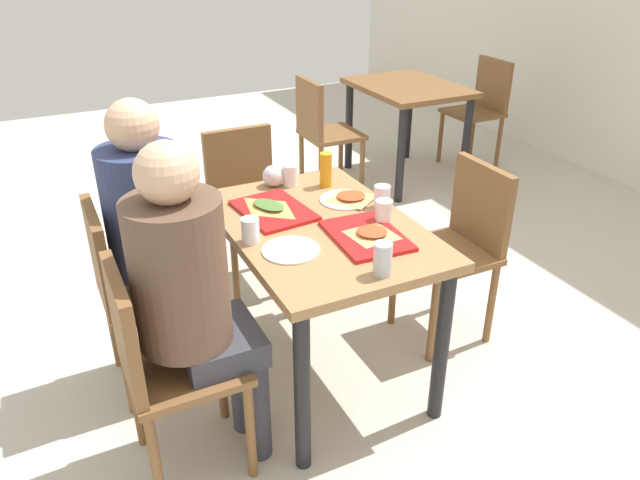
% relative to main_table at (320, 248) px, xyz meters
% --- Properties ---
extents(ground_plane, '(10.00, 10.00, 0.02)m').
position_rel_main_table_xyz_m(ground_plane, '(0.00, 0.00, -0.65)').
color(ground_plane, beige).
extents(main_table, '(1.07, 0.73, 0.75)m').
position_rel_main_table_xyz_m(main_table, '(0.00, 0.00, 0.00)').
color(main_table, '#9E7247').
rests_on(main_table, ground_plane).
extents(chair_near_left, '(0.40, 0.40, 0.87)m').
position_rel_main_table_xyz_m(chair_near_left, '(-0.27, -0.75, -0.13)').
color(chair_near_left, brown).
rests_on(chair_near_left, ground_plane).
extents(chair_near_right, '(0.40, 0.40, 0.87)m').
position_rel_main_table_xyz_m(chair_near_right, '(0.27, -0.75, -0.13)').
color(chair_near_right, brown).
rests_on(chair_near_right, ground_plane).
extents(chair_far_side, '(0.40, 0.40, 0.87)m').
position_rel_main_table_xyz_m(chair_far_side, '(0.00, 0.75, -0.13)').
color(chair_far_side, brown).
rests_on(chair_far_side, ground_plane).
extents(chair_left_end, '(0.40, 0.40, 0.87)m').
position_rel_main_table_xyz_m(chair_left_end, '(-0.92, 0.00, -0.13)').
color(chair_left_end, brown).
rests_on(chair_left_end, ground_plane).
extents(person_in_red, '(0.32, 0.42, 1.28)m').
position_rel_main_table_xyz_m(person_in_red, '(-0.27, -0.61, 0.12)').
color(person_in_red, '#383842').
rests_on(person_in_red, ground_plane).
extents(person_in_brown_jacket, '(0.32, 0.42, 1.28)m').
position_rel_main_table_xyz_m(person_in_brown_jacket, '(0.27, -0.61, 0.12)').
color(person_in_brown_jacket, '#383842').
rests_on(person_in_brown_jacket, ground_plane).
extents(tray_red_near, '(0.38, 0.30, 0.02)m').
position_rel_main_table_xyz_m(tray_red_near, '(-0.19, -0.13, 0.12)').
color(tray_red_near, red).
rests_on(tray_red_near, main_table).
extents(tray_red_far, '(0.38, 0.28, 0.02)m').
position_rel_main_table_xyz_m(tray_red_far, '(0.19, 0.11, 0.12)').
color(tray_red_far, red).
rests_on(tray_red_far, main_table).
extents(paper_plate_center, '(0.22, 0.22, 0.01)m').
position_rel_main_table_xyz_m(paper_plate_center, '(-0.16, 0.20, 0.12)').
color(paper_plate_center, white).
rests_on(paper_plate_center, main_table).
extents(paper_plate_near_edge, '(0.22, 0.22, 0.01)m').
position_rel_main_table_xyz_m(paper_plate_near_edge, '(0.16, -0.20, 0.12)').
color(paper_plate_near_edge, white).
rests_on(paper_plate_near_edge, main_table).
extents(pizza_slice_a, '(0.26, 0.21, 0.02)m').
position_rel_main_table_xyz_m(pizza_slice_a, '(-0.20, -0.14, 0.14)').
color(pizza_slice_a, tan).
rests_on(pizza_slice_a, tray_red_near).
extents(pizza_slice_b, '(0.24, 0.24, 0.02)m').
position_rel_main_table_xyz_m(pizza_slice_b, '(0.21, 0.12, 0.14)').
color(pizza_slice_b, '#DBAD60').
rests_on(pizza_slice_b, tray_red_far).
extents(pizza_slice_c, '(0.20, 0.20, 0.02)m').
position_rel_main_table_xyz_m(pizza_slice_c, '(-0.15, 0.23, 0.13)').
color(pizza_slice_c, '#DBAD60').
rests_on(pizza_slice_c, paper_plate_center).
extents(plastic_cup_a, '(0.07, 0.07, 0.10)m').
position_rel_main_table_xyz_m(plastic_cup_a, '(-0.03, 0.31, 0.16)').
color(plastic_cup_a, white).
rests_on(plastic_cup_a, main_table).
extents(plastic_cup_b, '(0.07, 0.07, 0.10)m').
position_rel_main_table_xyz_m(plastic_cup_b, '(0.03, -0.31, 0.16)').
color(plastic_cup_b, white).
rests_on(plastic_cup_b, main_table).
extents(plastic_cup_c, '(0.07, 0.07, 0.10)m').
position_rel_main_table_xyz_m(plastic_cup_c, '(-0.43, 0.05, 0.16)').
color(plastic_cup_c, white).
rests_on(plastic_cup_c, main_table).
extents(plastic_cup_d, '(0.07, 0.07, 0.10)m').
position_rel_main_table_xyz_m(plastic_cup_d, '(0.11, 0.24, 0.16)').
color(plastic_cup_d, white).
rests_on(plastic_cup_d, main_table).
extents(soda_can, '(0.07, 0.07, 0.12)m').
position_rel_main_table_xyz_m(soda_can, '(0.46, 0.02, 0.17)').
color(soda_can, '#B7BCC6').
rests_on(soda_can, main_table).
extents(condiment_bottle, '(0.06, 0.06, 0.16)m').
position_rel_main_table_xyz_m(condiment_bottle, '(-0.35, 0.20, 0.19)').
color(condiment_bottle, orange).
rests_on(condiment_bottle, main_table).
extents(foil_bundle, '(0.10, 0.10, 0.10)m').
position_rel_main_table_xyz_m(foil_bundle, '(-0.46, -0.02, 0.16)').
color(foil_bundle, silver).
rests_on(foil_bundle, main_table).
extents(background_table, '(0.90, 0.70, 0.75)m').
position_rel_main_table_xyz_m(background_table, '(-1.85, 1.65, -0.02)').
color(background_table, brown).
rests_on(background_table, ground_plane).
extents(background_chair_near, '(0.40, 0.40, 0.87)m').
position_rel_main_table_xyz_m(background_chair_near, '(-1.85, 0.92, -0.13)').
color(background_chair_near, brown).
rests_on(background_chair_near, ground_plane).
extents(background_chair_far, '(0.40, 0.40, 0.87)m').
position_rel_main_table_xyz_m(background_chair_far, '(-1.85, 2.38, -0.13)').
color(background_chair_far, brown).
rests_on(background_chair_far, ground_plane).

